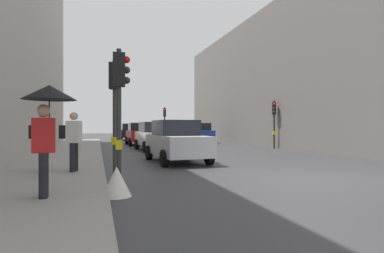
{
  "coord_description": "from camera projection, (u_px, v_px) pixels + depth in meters",
  "views": [
    {
      "loc": [
        -5.91,
        -8.0,
        1.52
      ],
      "look_at": [
        -1.43,
        7.2,
        1.49
      ],
      "focal_mm": 30.13,
      "sensor_mm": 36.0,
      "label": 1
    }
  ],
  "objects": [
    {
      "name": "car_white_compact",
      "position": [
        155.0,
        136.0,
        19.98
      ],
      "size": [
        2.21,
        4.3,
        1.76
      ],
      "color": "silver",
      "rests_on": "ground"
    },
    {
      "name": "pedestrian_with_black_backpack",
      "position": [
        72.0,
        138.0,
        9.6
      ],
      "size": [
        0.66,
        0.48,
        1.77
      ],
      "color": "black",
      "rests_on": "sidewalk_kerb"
    },
    {
      "name": "sidewalk_kerb",
      "position": [
        61.0,
        161.0,
        13.03
      ],
      "size": [
        3.28,
        40.0,
        0.16
      ],
      "primitive_type": "cube",
      "color": "gray",
      "rests_on": "ground"
    },
    {
      "name": "pedestrian_with_grey_backpack",
      "position": [
        42.0,
        138.0,
        9.7
      ],
      "size": [
        0.65,
        0.42,
        1.77
      ],
      "color": "black",
      "rests_on": "sidewalk_kerb"
    },
    {
      "name": "car_blue_van",
      "position": [
        199.0,
        133.0,
        28.75
      ],
      "size": [
        2.2,
        4.29,
        1.76
      ],
      "color": "navy",
      "rests_on": "ground"
    },
    {
      "name": "car_yellow_taxi",
      "position": [
        174.0,
        131.0,
        38.52
      ],
      "size": [
        2.15,
        4.27,
        1.76
      ],
      "color": "yellow",
      "rests_on": "ground"
    },
    {
      "name": "traffic_light_near_left",
      "position": [
        120.0,
        92.0,
        8.05
      ],
      "size": [
        0.44,
        0.25,
        3.45
      ],
      "color": "#2D2D2D",
      "rests_on": "ground"
    },
    {
      "name": "pedestrian_with_umbrella",
      "position": [
        48.0,
        109.0,
        6.13
      ],
      "size": [
        1.0,
        1.0,
        2.14
      ],
      "color": "black",
      "rests_on": "sidewalk_kerb"
    },
    {
      "name": "building_facade_right",
      "position": [
        312.0,
        84.0,
        27.4
      ],
      "size": [
        12.0,
        29.8,
        10.12
      ],
      "primitive_type": "cube",
      "color": "slate",
      "rests_on": "ground"
    },
    {
      "name": "car_dark_suv",
      "position": [
        130.0,
        132.0,
        34.22
      ],
      "size": [
        2.23,
        4.31,
        1.76
      ],
      "color": "black",
      "rests_on": "ground"
    },
    {
      "name": "car_red_sedan",
      "position": [
        140.0,
        134.0,
        25.48
      ],
      "size": [
        2.05,
        4.22,
        1.76
      ],
      "color": "red",
      "rests_on": "ground"
    },
    {
      "name": "ground_plane",
      "position": [
        309.0,
        178.0,
        9.34
      ],
      "size": [
        120.0,
        120.0,
        0.0
      ],
      "primitive_type": "plane",
      "color": "#38383A"
    },
    {
      "name": "traffic_light_far_median",
      "position": [
        165.0,
        118.0,
        31.69
      ],
      "size": [
        0.25,
        0.43,
        3.36
      ],
      "color": "#2D2D2D",
      "rests_on": "ground"
    },
    {
      "name": "traffic_light_near_right",
      "position": [
        115.0,
        95.0,
        10.04
      ],
      "size": [
        0.45,
        0.34,
        3.6
      ],
      "color": "#2D2D2D",
      "rests_on": "ground"
    },
    {
      "name": "car_silver_hatchback",
      "position": [
        176.0,
        141.0,
        13.52
      ],
      "size": [
        2.21,
        4.3,
        1.76
      ],
      "color": "#BCBCC1",
      "rests_on": "ground"
    },
    {
      "name": "traffic_light_mid_street",
      "position": [
        274.0,
        115.0,
        21.37
      ],
      "size": [
        0.35,
        0.45,
        3.21
      ],
      "color": "#2D2D2D",
      "rests_on": "ground"
    },
    {
      "name": "warning_sign_triangle",
      "position": [
        117.0,
        181.0,
        6.91
      ],
      "size": [
        0.64,
        0.64,
        0.65
      ],
      "primitive_type": "cone",
      "color": "silver",
      "rests_on": "ground"
    }
  ]
}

